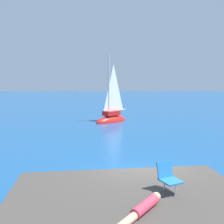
% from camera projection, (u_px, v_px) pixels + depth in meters
% --- Properties ---
extents(ground_plane, '(160.00, 160.00, 0.00)m').
position_uv_depth(ground_plane, '(141.00, 181.00, 9.48)').
color(ground_plane, navy).
extents(shore_ledge, '(6.69, 4.79, 0.79)m').
position_uv_depth(shore_ledge, '(130.00, 212.00, 6.48)').
color(shore_ledge, '#423D38').
rests_on(shore_ledge, ground).
extents(boulder_seaward, '(1.34, 1.52, 0.87)m').
position_uv_depth(boulder_seaward, '(170.00, 187.00, 8.94)').
color(boulder_seaward, '#3F4339').
rests_on(boulder_seaward, ground).
extents(boulder_inland, '(1.04, 1.23, 0.71)m').
position_uv_depth(boulder_inland, '(83.00, 187.00, 8.99)').
color(boulder_inland, '#45373D').
rests_on(boulder_inland, ground).
extents(sailboat_near, '(3.46, 3.25, 6.75)m').
position_uv_depth(sailboat_near, '(111.00, 118.00, 23.16)').
color(sailboat_near, red).
rests_on(sailboat_near, ground).
extents(person_sunbather, '(1.23, 1.44, 0.25)m').
position_uv_depth(person_sunbather, '(142.00, 209.00, 5.66)').
color(person_sunbather, '#DB384C').
rests_on(person_sunbather, shore_ledge).
extents(beach_chair, '(0.67, 0.74, 0.80)m').
position_uv_depth(beach_chair, '(168.00, 176.00, 6.74)').
color(beach_chair, blue).
rests_on(beach_chair, shore_ledge).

